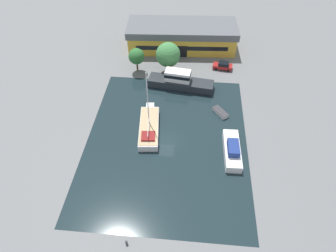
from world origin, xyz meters
The scene contains 11 objects.
ground_plane centered at (0.00, 0.00, 0.00)m, with size 440.00×440.00×0.00m, color slate.
water_canal centered at (0.00, 0.00, 0.00)m, with size 26.77×33.76×0.01m, color #19282D.
warehouse_building centered at (0.75, 30.04, 2.81)m, with size 25.34×10.64×5.55m.
quay_tree_near_building centered at (-1.53, 19.54, 4.29)m, with size 5.03×5.03×6.82m.
quay_tree_by_water centered at (-8.07, 19.39, 3.62)m, with size 3.31×3.31×5.30m.
parked_car centered at (10.11, 21.81, 0.81)m, with size 4.31×2.27×1.62m.
sailboat_moored centered at (-3.26, 2.26, 0.73)m, with size 4.08×10.90×11.82m.
motor_cruiser centered at (1.28, 14.67, 1.38)m, with size 13.36×4.81×3.82m.
small_dinghy centered at (9.19, 7.55, 0.32)m, with size 3.14×3.51×0.62m.
cabin_boat centered at (10.72, -1.78, 0.91)m, with size 2.70×8.07×2.45m.
mooring_bollard centered at (-3.47, -17.88, 0.43)m, with size 0.34×0.34×0.80m.
Camera 1 is at (3.21, -33.14, 37.96)m, focal length 32.00 mm.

